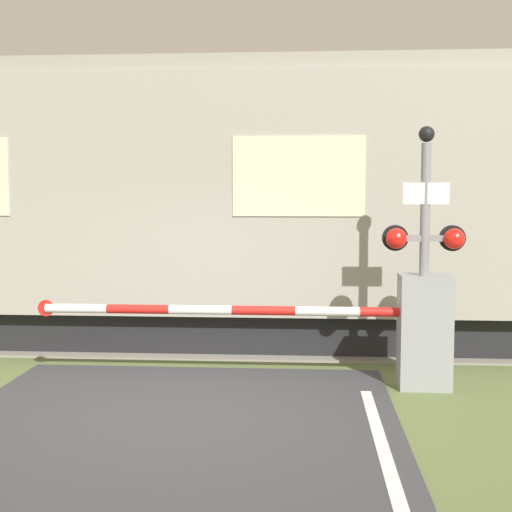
{
  "coord_description": "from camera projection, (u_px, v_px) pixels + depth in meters",
  "views": [
    {
      "loc": [
        1.31,
        -7.09,
        2.28
      ],
      "look_at": [
        0.68,
        1.88,
        1.5
      ],
      "focal_mm": 50.0,
      "sensor_mm": 36.0,
      "label": 1
    }
  ],
  "objects": [
    {
      "name": "crossing_barrier",
      "position": [
        398.0,
        328.0,
        8.38
      ],
      "size": [
        4.95,
        0.44,
        1.34
      ],
      "color": "gray",
      "rests_on": "ground_plane"
    },
    {
      "name": "signal_post",
      "position": [
        425.0,
        242.0,
        8.18
      ],
      "size": [
        0.95,
        0.26,
        3.05
      ],
      "color": "gray",
      "rests_on": "ground_plane"
    },
    {
      "name": "track_bed",
      "position": [
        223.0,
        336.0,
        11.36
      ],
      "size": [
        36.0,
        3.2,
        0.13
      ],
      "color": "gray",
      "rests_on": "ground_plane"
    },
    {
      "name": "train",
      "position": [
        300.0,
        204.0,
        11.09
      ],
      "size": [
        17.69,
        3.14,
        4.18
      ],
      "color": "black",
      "rests_on": "ground_plane"
    },
    {
      "name": "ground_plane",
      "position": [
        178.0,
        416.0,
        7.34
      ],
      "size": [
        80.0,
        80.0,
        0.0
      ],
      "primitive_type": "plane",
      "color": "#5B6B3D"
    }
  ]
}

